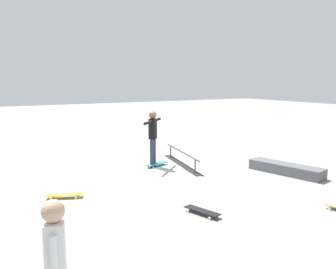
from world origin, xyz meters
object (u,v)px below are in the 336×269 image
Objects in this scene: loose_skateboard_black at (202,211)px; grind_rail at (182,159)px; loose_skateboard_yellow at (64,195)px; skate_ledge at (286,169)px; skateboard_main at (157,164)px; skater_main at (153,134)px.

grind_rail is at bearing -42.64° from loose_skateboard_black.
loose_skateboard_yellow is 0.99× the size of loose_skateboard_black.
skate_ledge is at bearing -129.12° from grind_rail.
loose_skateboard_black is at bearing 56.17° from skateboard_main.
loose_skateboard_yellow is at bearing -15.45° from skater_main.
skate_ledge is at bearing 93.78° from skater_main.
skater_main reaches higher than grind_rail.
loose_skateboard_yellow is (-1.38, 4.01, -0.12)m from grind_rail.
skateboard_main is 1.01× the size of loose_skateboard_yellow.
skater_main is at bearing 46.83° from skate_ledge.
skate_ledge is 2.58× the size of loose_skateboard_black.
loose_skateboard_black is (-3.76, 1.89, -0.12)m from grind_rail.
skate_ledge reaches higher than loose_skateboard_black.
skateboard_main is at bearing 118.14° from skater_main.
skate_ledge is 6.07m from loose_skateboard_yellow.
grind_rail is at bearing 121.03° from skater_main.
loose_skateboard_yellow is at bearing 80.09° from skate_ledge.
grind_rail is 1.23m from skater_main.
loose_skateboard_black is (-4.01, 1.01, -0.92)m from skater_main.
skate_ledge is at bearing -86.84° from loose_skateboard_black.
skater_main is (0.25, 0.89, 0.81)m from grind_rail.
skater_main is at bearing -29.95° from loose_skateboard_black.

